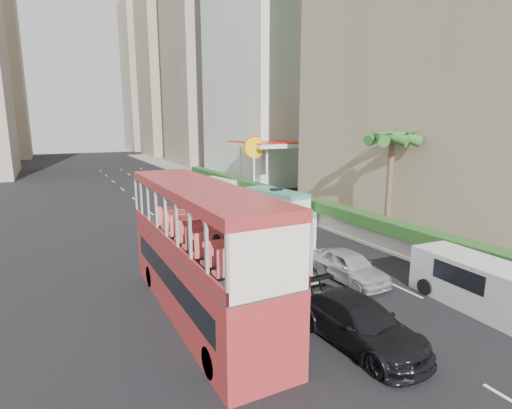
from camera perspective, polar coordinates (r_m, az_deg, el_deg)
ground_plane at (r=18.99m, az=9.81°, el=-11.24°), size 200.00×200.00×0.00m
double_decker_bus at (r=15.39m, az=-8.08°, el=-6.57°), size 2.50×11.00×5.06m
car_silver_lane_a at (r=18.52m, az=2.69°, el=-11.66°), size 1.95×4.64×1.49m
car_silver_lane_b at (r=19.68m, az=13.10°, el=-10.54°), size 1.77×4.28×1.45m
car_black at (r=14.67m, az=14.29°, el=-18.60°), size 2.39×5.35×1.52m
van_asset at (r=34.19m, az=-6.45°, el=-0.95°), size 2.56×4.60×1.22m
minibus_near at (r=23.89m, az=2.38°, el=-3.08°), size 2.25×5.92×2.58m
minibus_far at (r=29.92m, az=2.89°, el=-0.27°), size 2.67×5.73×2.44m
panel_van_near at (r=18.67m, az=28.67°, el=-9.69°), size 2.24×4.99×1.95m
panel_van_far at (r=41.23m, az=-5.61°, el=2.46°), size 2.64×4.80×1.81m
sidewalk at (r=44.18m, az=-0.47°, el=2.03°), size 6.00×120.00×0.18m
kerb_wall at (r=33.27m, az=3.83°, el=-0.05°), size 0.30×44.00×1.00m
hedge at (r=33.12m, az=3.85°, el=1.39°), size 1.10×44.00×0.70m
palm_tree at (r=26.05m, az=18.48°, el=2.24°), size 0.36×0.36×6.40m
shell_station at (r=42.55m, az=1.96°, el=5.28°), size 6.50×8.00×5.50m
tower_mid at (r=79.42m, az=-6.01°, el=24.21°), size 16.00×16.00×50.00m
tower_far_a at (r=100.89m, az=-11.85°, el=19.52°), size 14.00×14.00×44.00m
tower_far_b at (r=121.76m, az=-14.76°, el=17.00°), size 14.00×14.00×40.00m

